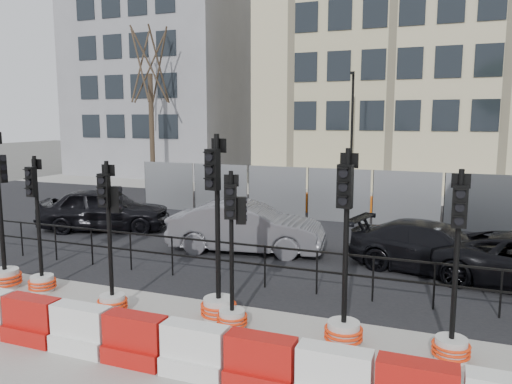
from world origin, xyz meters
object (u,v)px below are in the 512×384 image
at_px(traffic_signal_d, 111,278).
at_px(car_a, 105,209).
at_px(car_c, 436,249).
at_px(traffic_signal_h, 453,323).

bearing_deg(traffic_signal_d, car_a, 124.54).
xyz_separation_m(traffic_signal_d, car_c, (5.87, 5.06, -0.09)).
bearing_deg(car_a, traffic_signal_d, -161.38).
distance_m(traffic_signal_h, car_a, 12.47).
relative_size(traffic_signal_h, car_a, 0.65).
xyz_separation_m(traffic_signal_d, traffic_signal_h, (6.25, 0.33, -0.09)).
bearing_deg(traffic_signal_h, car_a, 153.09).
relative_size(traffic_signal_h, car_c, 0.66).
bearing_deg(traffic_signal_h, car_c, 94.65).
xyz_separation_m(traffic_signal_h, car_a, (-11.11, 5.65, 0.11)).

